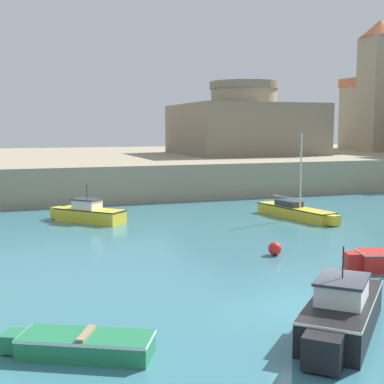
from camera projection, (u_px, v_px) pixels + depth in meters
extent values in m
plane|color=teal|center=(322.00, 313.00, 16.95)|extent=(200.00, 200.00, 0.00)
cube|color=gray|center=(93.00, 167.00, 59.61)|extent=(120.00, 40.00, 2.90)
cube|color=black|center=(342.00, 315.00, 15.36)|extent=(4.59, 4.63, 0.96)
cube|color=black|center=(323.00, 352.00, 12.85)|extent=(1.18, 1.18, 0.82)
cube|color=white|center=(343.00, 300.00, 15.31)|extent=(4.64, 4.68, 0.07)
cube|color=silver|center=(342.00, 291.00, 15.05)|extent=(2.08, 2.09, 0.60)
cube|color=#2D333D|center=(342.00, 279.00, 15.01)|extent=(2.25, 2.25, 0.08)
cylinder|color=black|center=(343.00, 262.00, 14.95)|extent=(0.04, 0.04, 0.90)
cube|color=red|center=(352.00, 261.00, 21.92)|extent=(0.75, 0.84, 0.68)
cube|color=yellow|center=(295.00, 212.00, 34.66)|extent=(2.48, 6.33, 0.71)
cube|color=yellow|center=(333.00, 220.00, 31.77)|extent=(0.82, 0.71, 0.60)
cube|color=black|center=(295.00, 208.00, 34.63)|extent=(2.51, 6.39, 0.07)
cylinder|color=silver|center=(301.00, 171.00, 33.94)|extent=(0.10, 0.10, 4.77)
cylinder|color=silver|center=(287.00, 197.00, 35.22)|extent=(0.62, 2.75, 0.08)
cube|color=#333842|center=(289.00, 203.00, 35.13)|extent=(1.26, 2.00, 0.36)
cube|color=#237A4C|center=(86.00, 345.00, 13.72)|extent=(3.57, 2.63, 0.56)
cube|color=#237A4C|center=(14.00, 341.00, 13.98)|extent=(0.79, 0.85, 0.47)
cube|color=white|center=(86.00, 336.00, 13.69)|extent=(3.61, 2.66, 0.07)
cube|color=#997F5B|center=(86.00, 333.00, 13.68)|extent=(0.65, 1.01, 0.08)
cube|color=yellow|center=(90.00, 215.00, 33.14)|extent=(4.12, 4.26, 0.82)
cube|color=yellow|center=(58.00, 212.00, 34.31)|extent=(1.05, 1.04, 0.70)
cube|color=black|center=(90.00, 209.00, 33.09)|extent=(4.16, 4.30, 0.07)
cube|color=silver|center=(87.00, 204.00, 33.16)|extent=(1.87, 1.89, 0.54)
cube|color=#2D333D|center=(87.00, 199.00, 33.12)|extent=(2.02, 2.04, 0.08)
cylinder|color=black|center=(87.00, 192.00, 33.06)|extent=(0.04, 0.04, 0.90)
sphere|color=red|center=(275.00, 249.00, 24.52)|extent=(0.62, 0.62, 0.62)
cube|color=gray|center=(378.00, 95.00, 64.62)|extent=(3.67, 3.67, 13.67)
cone|color=#C1663D|center=(380.00, 28.00, 63.68)|extent=(4.78, 4.78, 2.00)
cube|color=gray|center=(243.00, 129.00, 59.49)|extent=(14.02, 14.02, 5.45)
cylinder|color=gray|center=(244.00, 122.00, 59.39)|extent=(7.24, 7.24, 7.12)
cylinder|color=gray|center=(244.00, 86.00, 58.91)|extent=(7.61, 7.61, 0.80)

